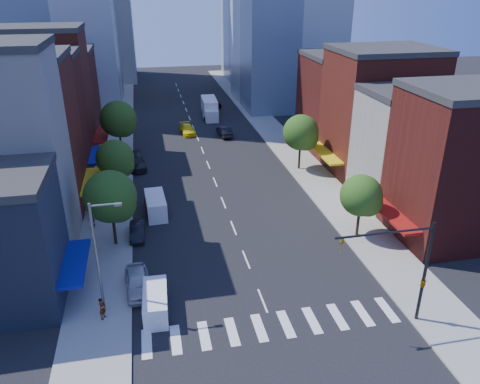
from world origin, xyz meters
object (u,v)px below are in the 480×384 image
object	(u,v)px
parked_car_second	(137,231)
traffic_car_far	(216,103)
cargo_van_far	(156,206)
pedestrian_far	(91,219)
parked_car_front	(138,282)
cargo_van_near	(156,304)
traffic_car_oncoming	(225,131)
pedestrian_near	(102,308)
box_truck	(210,109)
parked_car_third	(156,206)
parked_car_rear	(136,162)
taxi	(187,129)

from	to	relation	value
parked_car_second	traffic_car_far	bearing A→B (deg)	73.31
cargo_van_far	pedestrian_far	world-z (taller)	cargo_van_far
parked_car_front	cargo_van_near	size ratio (longest dim) A/B	1.08
traffic_car_oncoming	pedestrian_far	bearing A→B (deg)	51.21
traffic_car_oncoming	pedestrian_near	xyz separation A→B (m)	(-16.40, -41.93, 0.23)
parked_car_front	traffic_car_far	distance (m)	59.97
parked_car_front	box_truck	bearing A→B (deg)	71.03
box_truck	traffic_car_far	bearing A→B (deg)	75.71
traffic_car_oncoming	traffic_car_far	distance (m)	19.17
parked_car_second	pedestrian_near	xyz separation A→B (m)	(-2.53, -11.91, 0.38)
parked_car_third	box_truck	distance (m)	38.05
parked_car_front	parked_car_second	size ratio (longest dim) A/B	1.25
traffic_car_far	pedestrian_far	world-z (taller)	pedestrian_far
parked_car_rear	traffic_car_far	distance (m)	34.18
parked_car_second	traffic_car_far	xyz separation A→B (m)	(15.49, 49.12, -0.01)
cargo_van_far	pedestrian_near	distance (m)	16.96
cargo_van_near	traffic_car_far	distance (m)	62.76
parked_car_rear	cargo_van_far	size ratio (longest dim) A/B	1.09
parked_car_second	cargo_van_near	xyz separation A→B (m)	(1.30, -12.01, 0.29)
parked_car_second	box_truck	bearing A→B (deg)	73.20
parked_car_third	cargo_van_far	bearing A→B (deg)	-92.20
parked_car_third	pedestrian_far	bearing A→B (deg)	-160.23
box_truck	pedestrian_near	world-z (taller)	box_truck
parked_car_front	parked_car_rear	world-z (taller)	parked_car_front
traffic_car_oncoming	cargo_van_near	bearing A→B (deg)	68.24
taxi	box_truck	xyz separation A→B (m)	(5.00, 9.05, 0.85)
parked_car_third	traffic_car_oncoming	distance (m)	27.54
taxi	traffic_car_oncoming	distance (m)	6.19
parked_car_front	taxi	size ratio (longest dim) A/B	0.97
traffic_car_far	box_truck	bearing A→B (deg)	67.23
parked_car_second	traffic_car_far	world-z (taller)	parked_car_second
parked_car_second	box_truck	world-z (taller)	box_truck
cargo_van_far	traffic_car_far	xyz separation A→B (m)	(13.49, 44.69, -0.40)
cargo_van_near	pedestrian_far	distance (m)	15.61
parked_car_front	cargo_van_far	xyz separation A→B (m)	(2.01, 13.25, 0.21)
taxi	pedestrian_far	xyz separation A→B (m)	(-12.67, -29.99, 0.38)
cargo_van_near	pedestrian_near	distance (m)	3.83
parked_car_second	cargo_van_near	bearing A→B (deg)	-83.01
parked_car_front	taxi	bearing A→B (deg)	74.50
taxi	traffic_car_far	distance (m)	18.18
parked_car_second	pedestrian_near	world-z (taller)	pedestrian_near
box_truck	pedestrian_near	size ratio (longest dim) A/B	4.84
parked_car_second	pedestrian_far	world-z (taller)	pedestrian_far
parked_car_third	taxi	bearing A→B (deg)	74.50
parked_car_third	box_truck	world-z (taller)	box_truck
parked_car_rear	cargo_van_near	world-z (taller)	cargo_van_near
parked_car_third	parked_car_rear	world-z (taller)	parked_car_rear
parked_car_third	parked_car_rear	xyz separation A→B (m)	(-2.00, 13.49, 0.12)
parked_car_front	traffic_car_far	size ratio (longest dim) A/B	1.30
pedestrian_near	box_truck	bearing A→B (deg)	8.72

